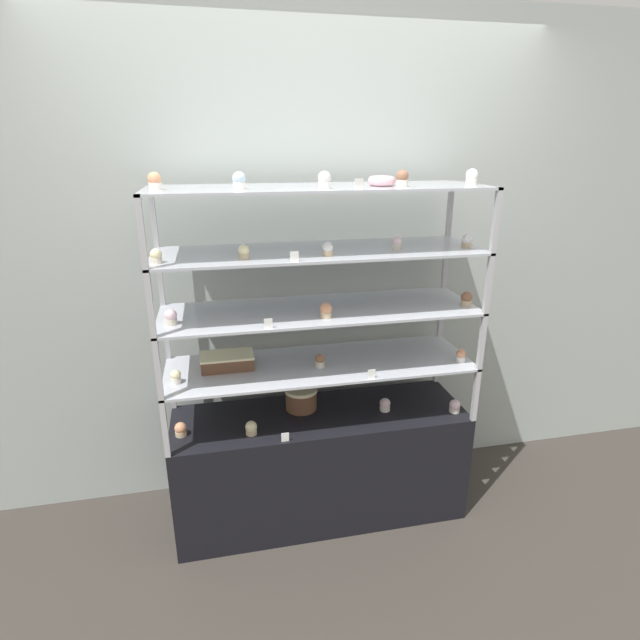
# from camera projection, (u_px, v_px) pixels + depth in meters

# --- Properties ---
(ground_plane) EXTENTS (20.00, 20.00, 0.00)m
(ground_plane) POSITION_uv_depth(u_px,v_px,m) (320.00, 509.00, 2.79)
(ground_plane) COLOR #38332D
(back_wall) EXTENTS (8.00, 0.05, 2.60)m
(back_wall) POSITION_uv_depth(u_px,v_px,m) (305.00, 266.00, 2.71)
(back_wall) COLOR #A8B2AD
(back_wall) RESTS_ON ground_plane
(display_base) EXTENTS (1.51, 0.48, 0.61)m
(display_base) POSITION_uv_depth(u_px,v_px,m) (320.00, 463.00, 2.69)
(display_base) COLOR black
(display_base) RESTS_ON ground_plane
(display_riser_lower) EXTENTS (1.51, 0.48, 0.29)m
(display_riser_lower) POSITION_uv_depth(u_px,v_px,m) (320.00, 366.00, 2.50)
(display_riser_lower) COLOR #B7B7BC
(display_riser_lower) RESTS_ON display_base
(display_riser_middle) EXTENTS (1.51, 0.48, 0.29)m
(display_riser_middle) POSITION_uv_depth(u_px,v_px,m) (320.00, 312.00, 2.40)
(display_riser_middle) COLOR #B7B7BC
(display_riser_middle) RESTS_ON display_riser_lower
(display_riser_upper) EXTENTS (1.51, 0.48, 0.29)m
(display_riser_upper) POSITION_uv_depth(u_px,v_px,m) (320.00, 253.00, 2.31)
(display_riser_upper) COLOR #B7B7BC
(display_riser_upper) RESTS_ON display_riser_middle
(display_riser_top) EXTENTS (1.51, 0.48, 0.29)m
(display_riser_top) POSITION_uv_depth(u_px,v_px,m) (320.00, 190.00, 2.21)
(display_riser_top) COLOR #B7B7BC
(display_riser_top) RESTS_ON display_riser_upper
(layer_cake_centerpiece) EXTENTS (0.17, 0.17, 0.12)m
(layer_cake_centerpiece) POSITION_uv_depth(u_px,v_px,m) (301.00, 398.00, 2.62)
(layer_cake_centerpiece) COLOR brown
(layer_cake_centerpiece) RESTS_ON display_base
(sheet_cake_frosted) EXTENTS (0.25, 0.15, 0.07)m
(sheet_cake_frosted) POSITION_uv_depth(u_px,v_px,m) (227.00, 361.00, 2.43)
(sheet_cake_frosted) COLOR brown
(sheet_cake_frosted) RESTS_ON display_riser_lower
(cupcake_0) EXTENTS (0.06, 0.06, 0.07)m
(cupcake_0) POSITION_uv_depth(u_px,v_px,m) (181.00, 429.00, 2.38)
(cupcake_0) COLOR #CCB28C
(cupcake_0) RESTS_ON display_base
(cupcake_1) EXTENTS (0.06, 0.06, 0.07)m
(cupcake_1) POSITION_uv_depth(u_px,v_px,m) (251.00, 428.00, 2.39)
(cupcake_1) COLOR #CCB28C
(cupcake_1) RESTS_ON display_base
(cupcake_2) EXTENTS (0.06, 0.06, 0.07)m
(cupcake_2) POSITION_uv_depth(u_px,v_px,m) (385.00, 405.00, 2.61)
(cupcake_2) COLOR white
(cupcake_2) RESTS_ON display_base
(cupcake_3) EXTENTS (0.06, 0.06, 0.07)m
(cupcake_3) POSITION_uv_depth(u_px,v_px,m) (455.00, 406.00, 2.59)
(cupcake_3) COLOR beige
(cupcake_3) RESTS_ON display_base
(price_tag_0) EXTENTS (0.04, 0.00, 0.04)m
(price_tag_0) POSITION_uv_depth(u_px,v_px,m) (285.00, 437.00, 2.34)
(price_tag_0) COLOR white
(price_tag_0) RESTS_ON display_base
(cupcake_4) EXTENTS (0.05, 0.05, 0.07)m
(cupcake_4) POSITION_uv_depth(u_px,v_px,m) (176.00, 377.00, 2.27)
(cupcake_4) COLOR white
(cupcake_4) RESTS_ON display_riser_lower
(cupcake_5) EXTENTS (0.05, 0.05, 0.07)m
(cupcake_5) POSITION_uv_depth(u_px,v_px,m) (320.00, 361.00, 2.44)
(cupcake_5) COLOR beige
(cupcake_5) RESTS_ON display_riser_lower
(cupcake_6) EXTENTS (0.05, 0.05, 0.07)m
(cupcake_6) POSITION_uv_depth(u_px,v_px,m) (461.00, 355.00, 2.50)
(cupcake_6) COLOR white
(cupcake_6) RESTS_ON display_riser_lower
(price_tag_1) EXTENTS (0.04, 0.00, 0.04)m
(price_tag_1) POSITION_uv_depth(u_px,v_px,m) (372.00, 374.00, 2.32)
(price_tag_1) COLOR white
(price_tag_1) RESTS_ON display_riser_lower
(cupcake_7) EXTENTS (0.05, 0.05, 0.07)m
(cupcake_7) POSITION_uv_depth(u_px,v_px,m) (171.00, 317.00, 2.18)
(cupcake_7) COLOR beige
(cupcake_7) RESTS_ON display_riser_middle
(cupcake_8) EXTENTS (0.05, 0.05, 0.07)m
(cupcake_8) POSITION_uv_depth(u_px,v_px,m) (326.00, 311.00, 2.27)
(cupcake_8) COLOR #CCB28C
(cupcake_8) RESTS_ON display_riser_middle
(cupcake_9) EXTENTS (0.05, 0.05, 0.07)m
(cupcake_9) POSITION_uv_depth(u_px,v_px,m) (466.00, 299.00, 2.44)
(cupcake_9) COLOR #CCB28C
(cupcake_9) RESTS_ON display_riser_middle
(price_tag_2) EXTENTS (0.04, 0.00, 0.04)m
(price_tag_2) POSITION_uv_depth(u_px,v_px,m) (268.00, 324.00, 2.14)
(price_tag_2) COLOR white
(price_tag_2) RESTS_ON display_riser_middle
(cupcake_10) EXTENTS (0.05, 0.05, 0.06)m
(cupcake_10) POSITION_uv_depth(u_px,v_px,m) (156.00, 256.00, 2.04)
(cupcake_10) COLOR beige
(cupcake_10) RESTS_ON display_riser_upper
(cupcake_11) EXTENTS (0.05, 0.05, 0.06)m
(cupcake_11) POSITION_uv_depth(u_px,v_px,m) (244.00, 252.00, 2.12)
(cupcake_11) COLOR #CCB28C
(cupcake_11) RESTS_ON display_riser_upper
(cupcake_12) EXTENTS (0.05, 0.05, 0.06)m
(cupcake_12) POSITION_uv_depth(u_px,v_px,m) (328.00, 249.00, 2.18)
(cupcake_12) COLOR #CCB28C
(cupcake_12) RESTS_ON display_riser_upper
(cupcake_13) EXTENTS (0.05, 0.05, 0.06)m
(cupcake_13) POSITION_uv_depth(u_px,v_px,m) (397.00, 243.00, 2.32)
(cupcake_13) COLOR beige
(cupcake_13) RESTS_ON display_riser_upper
(cupcake_14) EXTENTS (0.05, 0.05, 0.06)m
(cupcake_14) POSITION_uv_depth(u_px,v_px,m) (467.00, 241.00, 2.36)
(cupcake_14) COLOR #CCB28C
(cupcake_14) RESTS_ON display_riser_upper
(price_tag_3) EXTENTS (0.04, 0.00, 0.04)m
(price_tag_3) POSITION_uv_depth(u_px,v_px,m) (294.00, 257.00, 2.06)
(price_tag_3) COLOR white
(price_tag_3) RESTS_ON display_riser_upper
(cupcake_15) EXTENTS (0.05, 0.05, 0.07)m
(cupcake_15) POSITION_uv_depth(u_px,v_px,m) (155.00, 181.00, 2.01)
(cupcake_15) COLOR white
(cupcake_15) RESTS_ON display_riser_top
(cupcake_16) EXTENTS (0.05, 0.05, 0.07)m
(cupcake_16) POSITION_uv_depth(u_px,v_px,m) (239.00, 181.00, 2.04)
(cupcake_16) COLOR white
(cupcake_16) RESTS_ON display_riser_top
(cupcake_17) EXTENTS (0.05, 0.05, 0.07)m
(cupcake_17) POSITION_uv_depth(u_px,v_px,m) (324.00, 180.00, 2.08)
(cupcake_17) COLOR white
(cupcake_17) RESTS_ON display_riser_top
(cupcake_18) EXTENTS (0.05, 0.05, 0.07)m
(cupcake_18) POSITION_uv_depth(u_px,v_px,m) (402.00, 179.00, 2.17)
(cupcake_18) COLOR beige
(cupcake_18) RESTS_ON display_riser_top
(cupcake_19) EXTENTS (0.05, 0.05, 0.07)m
(cupcake_19) POSITION_uv_depth(u_px,v_px,m) (472.00, 177.00, 2.27)
(cupcake_19) COLOR beige
(cupcake_19) RESTS_ON display_riser_top
(price_tag_4) EXTENTS (0.04, 0.00, 0.04)m
(price_tag_4) POSITION_uv_depth(u_px,v_px,m) (359.00, 184.00, 2.02)
(price_tag_4) COLOR white
(price_tag_4) RESTS_ON display_riser_top
(donut_glazed) EXTENTS (0.12, 0.12, 0.04)m
(donut_glazed) POSITION_uv_depth(u_px,v_px,m) (382.00, 181.00, 2.22)
(donut_glazed) COLOR #EFB2BC
(donut_glazed) RESTS_ON display_riser_top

